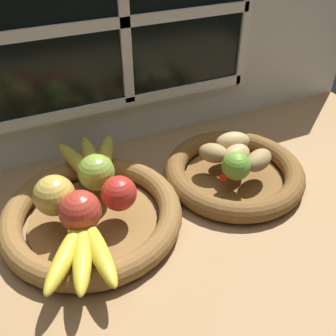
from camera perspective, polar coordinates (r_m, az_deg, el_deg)
ground_plane at (r=83.00cm, az=1.44°, el=-6.39°), size 140.00×90.00×3.00cm
back_wall at (r=92.23cm, az=-6.88°, el=19.29°), size 140.00×4.60×55.00cm
fruit_bowl_left at (r=78.31cm, az=-11.19°, el=-6.87°), size 35.91×35.91×4.58cm
fruit_bowl_right at (r=88.73cm, az=9.79°, el=-0.63°), size 31.67×31.67×4.58cm
apple_golden_left at (r=74.59cm, az=-16.58°, el=-3.92°), size 7.81×7.81×7.81cm
apple_green_back at (r=78.56cm, az=-10.63°, el=-0.63°), size 7.53×7.53×7.53cm
apple_red_front at (r=70.20cm, az=-12.96°, el=-6.29°), size 7.67×7.67×7.67cm
apple_red_right at (r=73.11cm, az=-7.26°, el=-3.87°), size 6.84×6.84×6.84cm
banana_bunch_front at (r=66.57cm, az=-12.57°, el=-11.97°), size 12.84×18.05×3.21cm
banana_bunch_back at (r=85.65cm, az=-11.25°, el=1.05°), size 14.98×19.70×3.30cm
potato_large at (r=85.95cm, az=10.11°, el=1.90°), size 8.15×6.42×4.63cm
potato_oblong at (r=86.27cm, az=6.79°, el=2.23°), size 8.17×8.22×4.21cm
potato_back at (r=90.27cm, az=9.62°, el=3.85°), size 8.95×6.60×4.70cm
potato_small at (r=85.60cm, az=13.35°, el=1.15°), size 8.84×7.23×4.38cm
lime_near at (r=81.33cm, az=10.12°, el=0.28°), size 6.12×6.12×6.12cm
chili_pepper at (r=85.31cm, az=9.89°, el=0.50°), size 10.52×7.67×1.89cm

